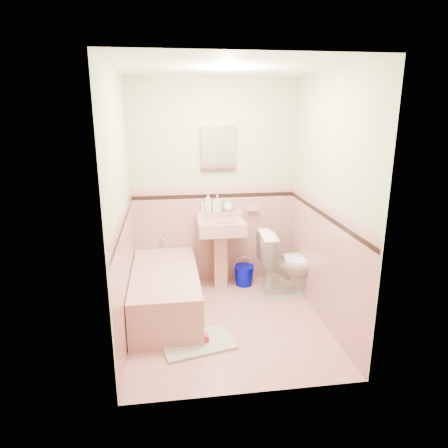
{
  "coord_description": "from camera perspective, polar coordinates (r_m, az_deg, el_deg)",
  "views": [
    {
      "loc": [
        -0.58,
        -3.75,
        2.16
      ],
      "look_at": [
        0.0,
        0.25,
        1.0
      ],
      "focal_mm": 32.65,
      "sensor_mm": 36.0,
      "label": 1
    }
  ],
  "objects": [
    {
      "name": "sink_faucet",
      "position": [
        4.94,
        -0.67,
        1.84
      ],
      "size": [
        0.02,
        0.02,
        0.1
      ],
      "primitive_type": "cylinder",
      "color": "silver",
      "rests_on": "sink"
    },
    {
      "name": "wainscot_back",
      "position": [
        5.12,
        -1.34,
        -1.75
      ],
      "size": [
        2.0,
        0.0,
        2.0
      ],
      "primitive_type": "plane",
      "rotation": [
        1.57,
        0.0,
        0.0
      ],
      "color": "tan",
      "rests_on": "ground"
    },
    {
      "name": "bathtub",
      "position": [
        4.52,
        -8.2,
        -9.53
      ],
      "size": [
        0.7,
        1.5,
        0.45
      ],
      "primitive_type": "cube",
      "color": "tan",
      "rests_on": "floor"
    },
    {
      "name": "cap_back",
      "position": [
        4.96,
        -1.38,
        5.07
      ],
      "size": [
        2.0,
        0.0,
        2.0
      ],
      "primitive_type": "plane",
      "rotation": [
        1.57,
        0.0,
        0.0
      ],
      "color": "tan",
      "rests_on": "ground"
    },
    {
      "name": "soap_bottle_left",
      "position": [
        4.94,
        -2.25,
        3.04
      ],
      "size": [
        0.11,
        0.11,
        0.24
      ],
      "primitive_type": "imported",
      "rotation": [
        0.0,
        0.0,
        -0.26
      ],
      "color": "#B2B2B2",
      "rests_on": "sink"
    },
    {
      "name": "wainscot_right",
      "position": [
        4.35,
        13.53,
        -5.46
      ],
      "size": [
        0.0,
        2.2,
        2.2
      ],
      "primitive_type": "plane",
      "rotation": [
        1.57,
        0.0,
        -1.57
      ],
      "color": "tan",
      "rests_on": "ground"
    },
    {
      "name": "wall_front",
      "position": [
        2.86,
        3.86,
        -2.56
      ],
      "size": [
        2.5,
        0.0,
        2.5
      ],
      "primitive_type": "plane",
      "rotation": [
        -1.57,
        0.0,
        0.0
      ],
      "color": "beige",
      "rests_on": "ground"
    },
    {
      "name": "tube",
      "position": [
        4.95,
        -3.02,
        2.36
      ],
      "size": [
        0.04,
        0.04,
        0.12
      ],
      "primitive_type": "cylinder",
      "rotation": [
        0.0,
        0.0,
        -0.14
      ],
      "color": "white",
      "rests_on": "sink"
    },
    {
      "name": "sink",
      "position": [
        4.96,
        -0.43,
        -4.31
      ],
      "size": [
        0.56,
        0.48,
        0.87
      ],
      "primitive_type": null,
      "color": "tan",
      "rests_on": "floor"
    },
    {
      "name": "soap_dish",
      "position": [
        5.07,
        3.96,
        2.16
      ],
      "size": [
        0.13,
        0.08,
        0.04
      ],
      "primitive_type": "cube",
      "color": "tan",
      "rests_on": "wall_back"
    },
    {
      "name": "bucket",
      "position": [
        5.17,
        2.83,
        -7.2
      ],
      "size": [
        0.31,
        0.31,
        0.25
      ],
      "primitive_type": null,
      "rotation": [
        0.0,
        0.0,
        0.25
      ],
      "color": "#0003B7",
      "rests_on": "floor"
    },
    {
      "name": "floor",
      "position": [
        4.37,
        0.48,
        -13.64
      ],
      "size": [
        2.2,
        2.2,
        0.0
      ],
      "primitive_type": "plane",
      "color": "tan",
      "rests_on": "ground"
    },
    {
      "name": "bath_mat",
      "position": [
        4.02,
        -3.79,
        -16.27
      ],
      "size": [
        0.75,
        0.58,
        0.03
      ],
      "primitive_type": "cube",
      "rotation": [
        0.0,
        0.0,
        0.23
      ],
      "color": "gray",
      "rests_on": "floor"
    },
    {
      "name": "soap_bottle_mid",
      "position": [
        4.96,
        -0.94,
        2.91
      ],
      "size": [
        0.12,
        0.12,
        0.21
      ],
      "primitive_type": "imported",
      "rotation": [
        0.0,
        0.0,
        -0.4
      ],
      "color": "#B2B2B2",
      "rests_on": "sink"
    },
    {
      "name": "medicine_cabinet",
      "position": [
        4.88,
        -0.81,
        10.6
      ],
      "size": [
        0.42,
        0.04,
        0.52
      ],
      "primitive_type": "cube",
      "color": "white",
      "rests_on": "wall_back"
    },
    {
      "name": "accent_front",
      "position": [
        2.92,
        3.74,
        -4.87
      ],
      "size": [
        2.0,
        0.0,
        2.0
      ],
      "primitive_type": "plane",
      "rotation": [
        -1.57,
        0.0,
        0.0
      ],
      "color": "black",
      "rests_on": "ground"
    },
    {
      "name": "wainscot_left",
      "position": [
        4.08,
        -13.44,
        -6.91
      ],
      "size": [
        0.0,
        2.2,
        2.2
      ],
      "primitive_type": "plane",
      "rotation": [
        1.57,
        0.0,
        1.57
      ],
      "color": "tan",
      "rests_on": "ground"
    },
    {
      "name": "wall_right",
      "position": [
        4.17,
        14.26,
        2.91
      ],
      "size": [
        0.0,
        2.5,
        2.5
      ],
      "primitive_type": "plane",
      "rotation": [
        1.57,
        0.0,
        -1.57
      ],
      "color": "beige",
      "rests_on": "ground"
    },
    {
      "name": "ceiling",
      "position": [
        3.81,
        0.57,
        21.13
      ],
      "size": [
        2.2,
        2.2,
        0.0
      ],
      "primitive_type": "plane",
      "rotation": [
        3.14,
        0.0,
        0.0
      ],
      "color": "white",
      "rests_on": "ground"
    },
    {
      "name": "toilet",
      "position": [
        4.89,
        9.37,
        -5.43
      ],
      "size": [
        0.77,
        0.45,
        0.78
      ],
      "primitive_type": "imported",
      "rotation": [
        0.0,
        0.0,
        1.55
      ],
      "color": "white",
      "rests_on": "floor"
    },
    {
      "name": "tub_faucet",
      "position": [
        5.04,
        -8.42,
        -1.85
      ],
      "size": [
        0.04,
        0.12,
        0.04
      ],
      "primitive_type": "cylinder",
      "rotation": [
        1.57,
        0.0,
        0.0
      ],
      "color": "silver",
      "rests_on": "wall_back"
    },
    {
      "name": "wainscot_front",
      "position": [
        3.14,
        3.59,
        -13.81
      ],
      "size": [
        2.0,
        0.0,
        2.0
      ],
      "primitive_type": "plane",
      "rotation": [
        -1.57,
        0.0,
        0.0
      ],
      "color": "tan",
      "rests_on": "ground"
    },
    {
      "name": "accent_right",
      "position": [
        4.19,
        13.91,
        1.17
      ],
      "size": [
        0.0,
        2.2,
        2.2
      ],
      "primitive_type": "plane",
      "rotation": [
        1.57,
        0.0,
        -1.57
      ],
      "color": "black",
      "rests_on": "ground"
    },
    {
      "name": "wall_back",
      "position": [
        4.97,
        -1.4,
        5.45
      ],
      "size": [
        2.5,
        0.0,
        2.5
      ],
      "primitive_type": "plane",
      "rotation": [
        1.57,
        0.0,
        0.0
      ],
      "color": "beige",
      "rests_on": "ground"
    },
    {
      "name": "cap_left",
      "position": [
        3.89,
        -13.94,
        1.54
      ],
      "size": [
        0.0,
        2.2,
        2.2
      ],
      "primitive_type": "plane",
      "rotation": [
        1.57,
        0.0,
        1.57
      ],
      "color": "tan",
      "rests_on": "ground"
    },
    {
      "name": "accent_back",
      "position": [
        4.98,
        -1.37,
        3.94
      ],
      "size": [
        2.0,
        0.0,
        2.0
      ],
      "primitive_type": "plane",
      "rotation": [
        1.57,
        0.0,
        0.0
      ],
      "color": "black",
      "rests_on": "ground"
    },
    {
      "name": "soap_bottle_right",
      "position": [
        4.98,
        0.6,
        2.71
      ],
      "size": [
        0.17,
        0.17,
        0.16
      ],
      "primitive_type": "imported",
      "rotation": [
        0.0,
        0.0,
        0.42
      ],
      "color": "#B2B2B2",
      "rests_on": "sink"
    },
    {
      "name": "accent_left",
      "position": [
        3.91,
        -13.84,
        0.13
      ],
      "size": [
        0.0,
        2.2,
        2.2
      ],
      "primitive_type": "plane",
      "rotation": [
        1.57,
        0.0,
        1.57
      ],
      "color": "black",
      "rests_on": "ground"
    },
    {
      "name": "cap_front",
      "position": [
        2.89,
        3.78,
        -3.01
      ],
      "size": [
        2.0,
        0.0,
        2.0
      ],
      "primitive_type": "plane",
      "rotation": [
        -1.57,
        0.0,
        0.0
      ],
      "color": "tan",
      "rests_on": "ground"
    },
    {
      "name": "shoe",
      "position": [
        4.0,
        -3.34,
        -15.68
      ],
      "size": [
        0.16,
        0.08,
        0.06
      ],
      "primitive_type": "cube",
      "rotation": [
        0.0,
        0.0,
        0.02
      ],
      "color": "#BF1E59",
      "rests_on": "bath_mat"
    },
    {
      "name": "cap_right",
      "position": [
        4.17,
        14.0,
        2.5
      ],
      "size": [
        0.0,
        2.2,
        2.2
      ],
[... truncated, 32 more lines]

